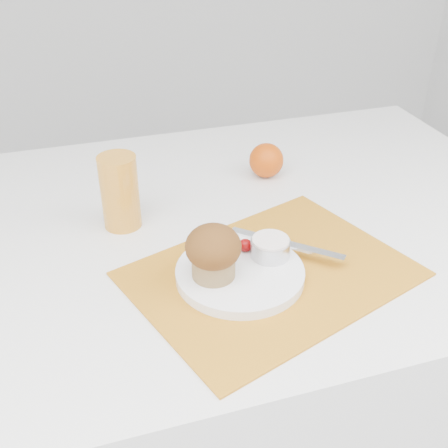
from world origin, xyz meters
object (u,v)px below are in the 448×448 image
object	(u,v)px
table	(223,369)
orange	(266,160)
muffin	(213,251)
juice_glass	(120,192)
plate	(240,273)

from	to	relation	value
table	orange	bearing A→B (deg)	45.22
orange	muffin	bearing A→B (deg)	-123.06
juice_glass	muffin	distance (m)	0.23
plate	muffin	distance (m)	0.06
orange	juice_glass	world-z (taller)	juice_glass
plate	muffin	world-z (taller)	muffin
orange	table	bearing A→B (deg)	-134.78
muffin	plate	bearing A→B (deg)	2.79
orange	muffin	xyz separation A→B (m)	(-0.20, -0.31, 0.03)
table	muffin	bearing A→B (deg)	-111.34
juice_glass	plate	bearing A→B (deg)	-55.04
orange	muffin	size ratio (longest dim) A/B	0.83
orange	juice_glass	xyz separation A→B (m)	(-0.30, -0.10, 0.03)
plate	juice_glass	xyz separation A→B (m)	(-0.14, 0.21, 0.05)
table	plate	distance (m)	0.42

